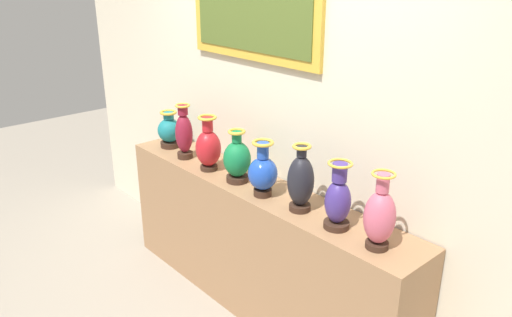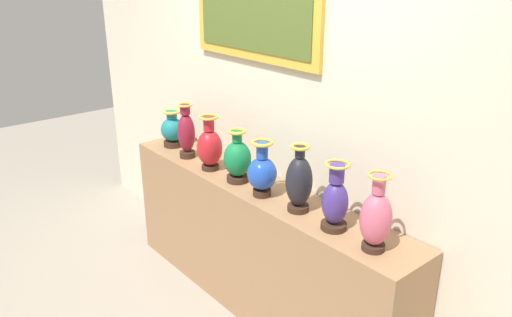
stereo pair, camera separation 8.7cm
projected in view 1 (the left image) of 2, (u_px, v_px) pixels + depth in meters
The scene contains 11 objects.
ground_plane at pixel (256, 304), 3.58m from camera, with size 11.04×11.04×0.00m, color gray.
display_shelf at pixel (256, 247), 3.42m from camera, with size 2.42×0.39×0.92m, color #99704C.
back_wall at pixel (285, 92), 3.21m from camera, with size 5.04×0.14×2.95m.
vase_teal at pixel (169, 131), 3.89m from camera, with size 0.18×0.18×0.29m.
vase_burgundy at pixel (184, 133), 3.64m from camera, with size 0.13×0.13×0.40m.
vase_crimson at pixel (208, 147), 3.44m from camera, with size 0.17×0.17×0.38m.
vase_emerald at pixel (237, 159), 3.26m from camera, with size 0.18×0.18×0.35m.
vase_sapphire at pixel (263, 172), 3.06m from camera, with size 0.18×0.18×0.35m.
vase_onyx at pixel (301, 181), 2.86m from camera, with size 0.15×0.15×0.40m.
vase_indigo at pixel (338, 200), 2.68m from camera, with size 0.14×0.14×0.38m.
vase_rose at pixel (380, 216), 2.48m from camera, with size 0.16×0.16×0.41m.
Camera 1 is at (2.22, -1.97, 2.26)m, focal length 35.51 mm.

